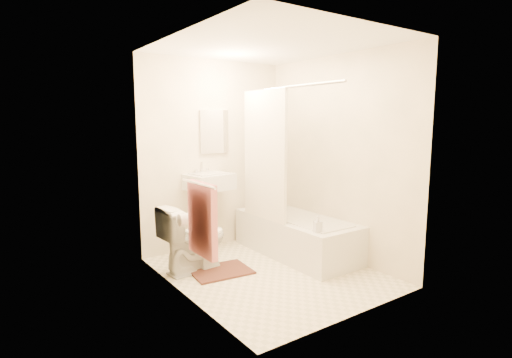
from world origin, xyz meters
TOP-DOWN VIEW (x-y plane):
  - floor at (0.00, 0.00)m, footprint 2.40×2.40m
  - ceiling at (0.00, 0.00)m, footprint 2.40×2.40m
  - wall_back at (0.00, 1.20)m, footprint 2.00×0.02m
  - wall_left at (-1.00, 0.00)m, footprint 0.02×2.40m
  - wall_right at (1.00, 0.00)m, footprint 0.02×2.40m
  - mirror at (0.00, 1.18)m, footprint 0.40×0.03m
  - curtain_rod at (0.30, 0.10)m, footprint 0.03×1.70m
  - shower_curtain at (0.30, 0.50)m, footprint 0.04×0.80m
  - towel_bar at (-0.96, -0.25)m, footprint 0.02×0.60m
  - towel at (-0.93, -0.25)m, footprint 0.06×0.45m
  - toilet_paper at (-0.93, 0.12)m, footprint 0.11×0.12m
  - toilet at (-0.64, 0.52)m, footprint 0.77×0.47m
  - sink at (-0.17, 1.06)m, footprint 0.60×0.51m
  - bathtub at (0.64, 0.30)m, footprint 0.72×1.65m
  - bath_mat at (-0.43, 0.31)m, footprint 0.68×0.54m
  - soap_bottle at (0.40, -0.33)m, footprint 0.10×0.10m
  - scrub_brush at (0.63, 0.73)m, footprint 0.13×0.20m

SIDE VIEW (x-z plane):
  - floor at x=0.00m, z-range 0.00..0.00m
  - bath_mat at x=-0.43m, z-range 0.00..0.02m
  - bathtub at x=0.64m, z-range 0.00..0.46m
  - toilet at x=-0.64m, z-range 0.00..0.73m
  - scrub_brush at x=0.63m, z-range 0.46..0.50m
  - sink at x=-0.17m, z-range 0.00..1.07m
  - soap_bottle at x=0.40m, z-range 0.46..0.64m
  - toilet_paper at x=-0.93m, z-range 0.64..0.76m
  - towel at x=-0.93m, z-range 0.45..1.11m
  - towel_bar at x=-0.96m, z-range 1.09..1.11m
  - wall_back at x=0.00m, z-range 0.00..2.40m
  - wall_left at x=-1.00m, z-range 0.00..2.40m
  - wall_right at x=1.00m, z-range 0.00..2.40m
  - shower_curtain at x=0.30m, z-range 0.44..2.00m
  - mirror at x=0.00m, z-range 1.23..1.77m
  - curtain_rod at x=0.30m, z-range 1.98..2.02m
  - ceiling at x=0.00m, z-range 2.40..2.40m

